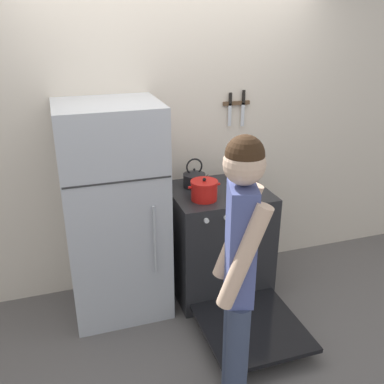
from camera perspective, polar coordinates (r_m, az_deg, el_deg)
The scene contains 9 objects.
ground_plane at distance 4.12m, azimuth -2.47°, elevation -10.51°, with size 14.00×14.00×0.00m, color #5B5654.
wall_back at distance 3.62m, azimuth -2.94°, elevation 6.93°, with size 10.00×0.06×2.55m.
refrigerator at distance 3.34m, azimuth -10.26°, elevation -2.71°, with size 0.75×0.68×1.69m.
stove_range at distance 3.65m, azimuth 3.63°, elevation -6.78°, with size 0.78×1.44×0.93m.
dutch_oven_pot at distance 3.27m, azimuth 1.63°, elevation 0.25°, with size 0.26×0.21×0.18m.
tea_kettle at distance 3.52m, azimuth 0.33°, elevation 1.87°, with size 0.23×0.18×0.25m.
utensil_jar at distance 3.65m, azimuth 5.65°, elevation 2.42°, with size 0.08×0.08×0.27m.
person at distance 2.29m, azimuth 6.27°, elevation -10.81°, with size 0.35×0.41×1.74m.
wall_knife_strip at distance 3.70m, azimuth 5.98°, elevation 11.67°, with size 0.24×0.03×0.31m.
Camera 1 is at (-0.90, -3.33, 2.25)m, focal length 40.00 mm.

